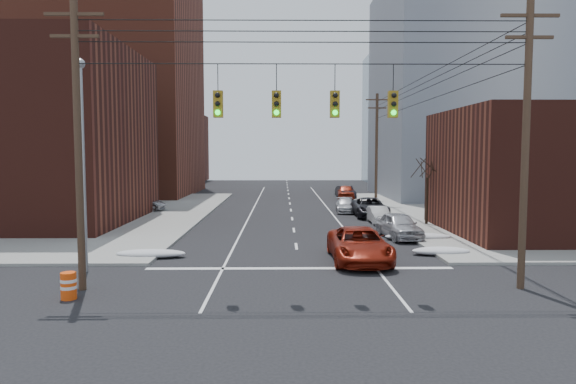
{
  "coord_description": "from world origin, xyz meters",
  "views": [
    {
      "loc": [
        -0.79,
        -16.52,
        5.31
      ],
      "look_at": [
        -0.45,
        12.95,
        3.0
      ],
      "focal_mm": 32.0,
      "sensor_mm": 36.0,
      "label": 1
    }
  ],
  "objects_px": {
    "construction_barrel": "(69,285)",
    "lot_car_c": "(80,209)",
    "lot_car_b": "(140,204)",
    "parked_car_f": "(345,192)",
    "red_pickup": "(359,245)",
    "parked_car_b": "(379,215)",
    "parked_car_d": "(346,205)",
    "parked_car_c": "(370,207)",
    "lot_car_d": "(97,206)",
    "lot_car_a": "(99,208)",
    "parked_car_a": "(399,226)",
    "parked_car_e": "(346,192)"
  },
  "relations": [
    {
      "from": "parked_car_e",
      "to": "lot_car_d",
      "type": "xyz_separation_m",
      "value": [
        -22.54,
        -15.45,
        0.03
      ]
    },
    {
      "from": "red_pickup",
      "to": "parked_car_d",
      "type": "height_order",
      "value": "red_pickup"
    },
    {
      "from": "parked_car_c",
      "to": "parked_car_f",
      "type": "xyz_separation_m",
      "value": [
        0.0,
        16.35,
        -0.05
      ]
    },
    {
      "from": "red_pickup",
      "to": "parked_car_b",
      "type": "relative_size",
      "value": 1.55
    },
    {
      "from": "red_pickup",
      "to": "lot_car_b",
      "type": "bearing_deg",
      "value": 128.18
    },
    {
      "from": "parked_car_d",
      "to": "lot_car_a",
      "type": "height_order",
      "value": "lot_car_a"
    },
    {
      "from": "lot_car_b",
      "to": "lot_car_d",
      "type": "relative_size",
      "value": 1.14
    },
    {
      "from": "parked_car_e",
      "to": "lot_car_b",
      "type": "relative_size",
      "value": 1.03
    },
    {
      "from": "parked_car_b",
      "to": "lot_car_d",
      "type": "xyz_separation_m",
      "value": [
        -22.54,
        4.43,
        0.21
      ]
    },
    {
      "from": "red_pickup",
      "to": "parked_car_b",
      "type": "bearing_deg",
      "value": 75.28
    },
    {
      "from": "parked_car_a",
      "to": "parked_car_d",
      "type": "bearing_deg",
      "value": 89.13
    },
    {
      "from": "red_pickup",
      "to": "parked_car_f",
      "type": "bearing_deg",
      "value": 83.88
    },
    {
      "from": "parked_car_a",
      "to": "lot_car_c",
      "type": "bearing_deg",
      "value": 150.83
    },
    {
      "from": "parked_car_e",
      "to": "parked_car_d",
      "type": "bearing_deg",
      "value": -92.68
    },
    {
      "from": "lot_car_b",
      "to": "red_pickup",
      "type": "bearing_deg",
      "value": -146.99
    },
    {
      "from": "parked_car_e",
      "to": "red_pickup",
      "type": "bearing_deg",
      "value": -91.6
    },
    {
      "from": "parked_car_c",
      "to": "lot_car_d",
      "type": "xyz_separation_m",
      "value": [
        -22.54,
        0.62,
        0.05
      ]
    },
    {
      "from": "lot_car_d",
      "to": "parked_car_b",
      "type": "bearing_deg",
      "value": -109.34
    },
    {
      "from": "parked_car_a",
      "to": "lot_car_a",
      "type": "xyz_separation_m",
      "value": [
        -21.52,
        8.86,
        0.11
      ]
    },
    {
      "from": "parked_car_a",
      "to": "lot_car_b",
      "type": "xyz_separation_m",
      "value": [
        -19.69,
        13.8,
        -0.01
      ]
    },
    {
      "from": "lot_car_a",
      "to": "parked_car_d",
      "type": "bearing_deg",
      "value": -90.13
    },
    {
      "from": "red_pickup",
      "to": "lot_car_d",
      "type": "height_order",
      "value": "red_pickup"
    },
    {
      "from": "parked_car_f",
      "to": "lot_car_c",
      "type": "bearing_deg",
      "value": -149.39
    },
    {
      "from": "parked_car_e",
      "to": "parked_car_a",
      "type": "bearing_deg",
      "value": -85.66
    },
    {
      "from": "parked_car_a",
      "to": "parked_car_b",
      "type": "distance_m",
      "value": 6.7
    },
    {
      "from": "red_pickup",
      "to": "lot_car_a",
      "type": "relative_size",
      "value": 1.28
    },
    {
      "from": "parked_car_e",
      "to": "parked_car_c",
      "type": "bearing_deg",
      "value": -85.66
    },
    {
      "from": "parked_car_f",
      "to": "construction_barrel",
      "type": "height_order",
      "value": "parked_car_f"
    },
    {
      "from": "parked_car_d",
      "to": "lot_car_b",
      "type": "height_order",
      "value": "lot_car_b"
    },
    {
      "from": "parked_car_b",
      "to": "lot_car_c",
      "type": "bearing_deg",
      "value": 172.69
    },
    {
      "from": "parked_car_f",
      "to": "lot_car_a",
      "type": "xyz_separation_m",
      "value": [
        -21.52,
        -18.01,
        0.17
      ]
    },
    {
      "from": "parked_car_c",
      "to": "lot_car_a",
      "type": "height_order",
      "value": "lot_car_a"
    },
    {
      "from": "lot_car_b",
      "to": "parked_car_f",
      "type": "bearing_deg",
      "value": -61.83
    },
    {
      "from": "parked_car_e",
      "to": "construction_barrel",
      "type": "relative_size",
      "value": 4.74
    },
    {
      "from": "construction_barrel",
      "to": "lot_car_c",
      "type": "bearing_deg",
      "value": 110.4
    },
    {
      "from": "parked_car_b",
      "to": "parked_car_d",
      "type": "relative_size",
      "value": 0.9
    },
    {
      "from": "red_pickup",
      "to": "parked_car_a",
      "type": "xyz_separation_m",
      "value": [
        3.46,
        6.67,
        -0.02
      ]
    },
    {
      "from": "parked_car_a",
      "to": "lot_car_c",
      "type": "height_order",
      "value": "parked_car_a"
    },
    {
      "from": "lot_car_d",
      "to": "construction_barrel",
      "type": "xyz_separation_m",
      "value": [
        7.64,
        -24.08,
        -0.32
      ]
    },
    {
      "from": "red_pickup",
      "to": "parked_car_d",
      "type": "bearing_deg",
      "value": 84.53
    },
    {
      "from": "lot_car_a",
      "to": "lot_car_d",
      "type": "height_order",
      "value": "lot_car_a"
    },
    {
      "from": "lot_car_c",
      "to": "parked_car_f",
      "type": "bearing_deg",
      "value": -62.45
    },
    {
      "from": "lot_car_c",
      "to": "parked_car_a",
      "type": "bearing_deg",
      "value": -121.51
    },
    {
      "from": "parked_car_c",
      "to": "lot_car_b",
      "type": "relative_size",
      "value": 1.24
    },
    {
      "from": "lot_car_a",
      "to": "parked_car_c",
      "type": "bearing_deg",
      "value": -99.07
    },
    {
      "from": "parked_car_d",
      "to": "lot_car_c",
      "type": "height_order",
      "value": "lot_car_c"
    },
    {
      "from": "parked_car_c",
      "to": "lot_car_b",
      "type": "bearing_deg",
      "value": 170.21
    },
    {
      "from": "lot_car_c",
      "to": "parked_car_c",
      "type": "bearing_deg",
      "value": -96.53
    },
    {
      "from": "lot_car_b",
      "to": "lot_car_c",
      "type": "distance_m",
      "value": 5.78
    },
    {
      "from": "parked_car_c",
      "to": "parked_car_f",
      "type": "bearing_deg",
      "value": 89.69
    }
  ]
}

